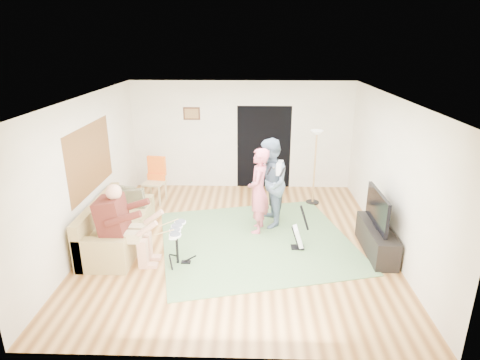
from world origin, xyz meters
The scene contains 19 objects.
floor centered at (0.00, 0.00, 0.00)m, with size 6.00×6.00×0.00m, color brown.
walls centered at (0.00, 0.00, 1.35)m, with size 5.50×6.00×2.70m, color #EEE3CF, non-canonical shape.
ceiling centered at (0.00, 0.00, 2.70)m, with size 6.00×6.00×0.00m, color white.
window_blinds centered at (-2.74, 0.20, 1.55)m, with size 2.05×2.05×0.00m, color brown.
doorway centered at (0.55, 2.99, 1.05)m, with size 2.10×2.10×0.00m, color black.
picture_frame centered at (-1.25, 2.99, 1.90)m, with size 0.42×0.03×0.32m, color #3F2314.
area_rug centered at (0.35, 0.00, 0.01)m, with size 3.47×3.24×0.02m, color #527447.
sofa centered at (-2.29, -0.22, 0.28)m, with size 0.87×2.11×0.85m.
drummer centered at (-1.86, -0.87, 0.56)m, with size 0.93×0.52×1.43m.
drum_kit centered at (-1.00, -0.87, 0.30)m, with size 0.38×0.68×0.70m.
singer centered at (0.39, 0.42, 0.85)m, with size 0.62×0.41×1.71m, color #CF5A6D.
microphone centered at (0.59, 0.42, 1.27)m, with size 0.06×0.06×0.24m, color black, non-canonical shape.
guitarist centered at (0.60, 0.72, 0.91)m, with size 0.88×0.69×1.82m, color slate.
guitar_held centered at (0.80, 0.72, 1.23)m, with size 0.12×0.60×0.26m, color white, non-canonical shape.
guitar_spare centered at (1.12, -0.28, 0.25)m, with size 0.31×0.28×0.86m.
torchiere_lamp centered at (1.69, 1.92, 1.19)m, with size 0.31×0.31×1.73m.
dining_chair centered at (-2.01, 1.89, 0.38)m, with size 0.52×0.55×1.07m.
tv_cabinet centered at (2.50, -0.37, 0.25)m, with size 0.40×1.40×0.50m, color black.
television centered at (2.45, -0.37, 0.85)m, with size 0.06×1.14×0.61m, color black.
Camera 1 is at (0.25, -6.84, 3.64)m, focal length 30.00 mm.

